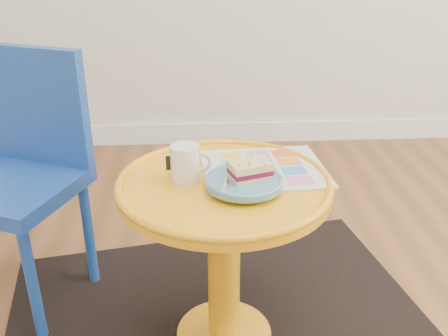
{
  "coord_description": "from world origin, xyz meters",
  "views": [
    {
      "loc": [
        -0.69,
        -0.75,
        1.11
      ],
      "look_at": [
        -0.62,
        0.41,
        0.57
      ],
      "focal_mm": 40.0,
      "sensor_mm": 36.0,
      "label": 1
    }
  ],
  "objects": [
    {
      "name": "rug",
      "position": [
        -0.62,
        0.41,
        0.0
      ],
      "size": [
        1.47,
        1.31,
        0.01
      ],
      "primitive_type": "cube",
      "rotation": [
        0.0,
        0.0,
        0.18
      ],
      "color": "black",
      "rests_on": "ground"
    },
    {
      "name": "chair",
      "position": [
        -1.23,
        0.69,
        0.47
      ],
      "size": [
        0.47,
        0.47,
        0.81
      ],
      "rotation": [
        0.0,
        0.0,
        -0.4
      ],
      "color": "#17419B",
      "rests_on": "ground"
    },
    {
      "name": "newspaper",
      "position": [
        -0.51,
        0.48,
        0.53
      ],
      "size": [
        0.35,
        0.3,
        0.01
      ],
      "primitive_type": "cube",
      "rotation": [
        0.0,
        0.0,
        0.08
      ],
      "color": "silver",
      "rests_on": "side_table"
    },
    {
      "name": "plate",
      "position": [
        -0.57,
        0.37,
        0.55
      ],
      "size": [
        0.19,
        0.19,
        0.02
      ],
      "color": "#538FAF",
      "rests_on": "newspaper"
    },
    {
      "name": "room_walls",
      "position": [
        -0.99,
        0.99,
        0.06
      ],
      "size": [
        4.0,
        4.0,
        4.0
      ],
      "color": "silver",
      "rests_on": "ground"
    },
    {
      "name": "mug",
      "position": [
        -0.72,
        0.42,
        0.58
      ],
      "size": [
        0.11,
        0.07,
        0.1
      ],
      "rotation": [
        0.0,
        0.0,
        -0.1
      ],
      "color": "white",
      "rests_on": "side_table"
    },
    {
      "name": "fork",
      "position": [
        -0.62,
        0.37,
        0.56
      ],
      "size": [
        0.04,
        0.14,
        0.0
      ],
      "rotation": [
        0.0,
        0.0,
        -0.21
      ],
      "color": "silver",
      "rests_on": "plate"
    },
    {
      "name": "cake_slice",
      "position": [
        -0.56,
        0.37,
        0.58
      ],
      "size": [
        0.12,
        0.1,
        0.04
      ],
      "rotation": [
        0.0,
        0.0,
        0.32
      ],
      "color": "#D3BC8C",
      "rests_on": "plate"
    },
    {
      "name": "side_table",
      "position": [
        -0.62,
        0.41,
        0.38
      ],
      "size": [
        0.56,
        0.56,
        0.53
      ],
      "color": "#F4A314",
      "rests_on": "ground"
    }
  ]
}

